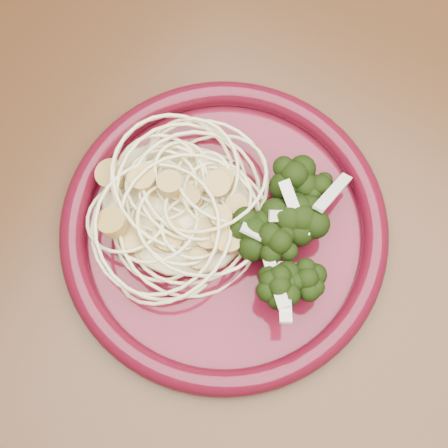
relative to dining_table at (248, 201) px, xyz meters
name	(u,v)px	position (x,y,z in m)	size (l,w,h in m)	color
dining_table	(248,201)	(0.00, 0.00, 0.00)	(1.20, 0.80, 0.75)	#472814
dinner_plate	(224,228)	(0.01, -0.06, 0.11)	(0.28, 0.28, 0.02)	#510C1A
spaghetti_pile	(176,203)	(-0.03, -0.07, 0.12)	(0.13, 0.11, 0.03)	#F1E8A6
scallop_cluster	(173,187)	(-0.03, -0.07, 0.15)	(0.12, 0.12, 0.04)	tan
broccoli_pile	(285,248)	(0.06, -0.06, 0.13)	(0.08, 0.13, 0.04)	black
onion_garnish	(289,237)	(0.06, -0.06, 0.16)	(0.06, 0.08, 0.04)	beige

